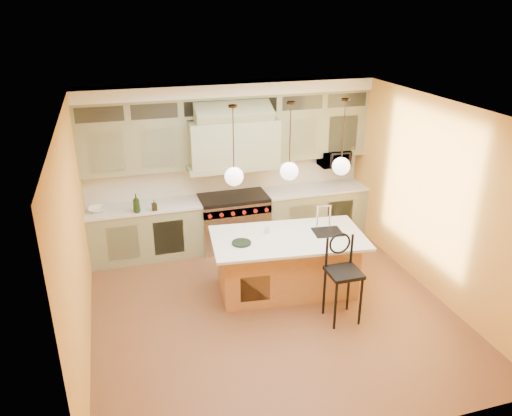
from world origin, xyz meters
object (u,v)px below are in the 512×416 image
object	(u,v)px
kitchen_island	(287,262)
range	(234,220)
microwave	(334,158)
counter_stool	(343,273)

from	to	relation	value
kitchen_island	range	bearing A→B (deg)	109.61
microwave	range	bearing A→B (deg)	-176.88
range	kitchen_island	size ratio (longest dim) A/B	0.51
microwave	counter_stool	bearing A→B (deg)	-111.64
kitchen_island	counter_stool	xyz separation A→B (m)	(0.46, -0.92, 0.25)
counter_stool	microwave	distance (m)	3.02
range	kitchen_island	world-z (taller)	kitchen_island
counter_stool	microwave	xyz separation A→B (m)	(1.08, 2.73, 0.73)
range	counter_stool	world-z (taller)	counter_stool
range	microwave	xyz separation A→B (m)	(1.95, 0.11, 0.96)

